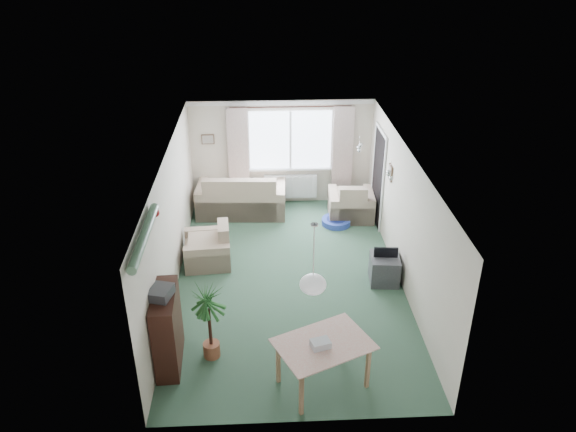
{
  "coord_description": "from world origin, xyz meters",
  "views": [
    {
      "loc": [
        -0.44,
        -8.43,
        5.72
      ],
      "look_at": [
        0.0,
        0.3,
        1.15
      ],
      "focal_mm": 35.0,
      "sensor_mm": 36.0,
      "label": 1
    }
  ],
  "objects_px": {
    "armchair_corner": "(351,199)",
    "pet_bed": "(336,222)",
    "houseplant": "(209,322)",
    "coffee_table": "(252,206)",
    "armchair_left": "(207,244)",
    "bookshelf": "(167,329)",
    "dining_table": "(323,365)",
    "tv_cube": "(384,269)",
    "sofa": "(241,192)"
  },
  "relations": [
    {
      "from": "armchair_corner",
      "to": "coffee_table",
      "type": "height_order",
      "value": "armchair_corner"
    },
    {
      "from": "coffee_table",
      "to": "bookshelf",
      "type": "distance_m",
      "value": 4.79
    },
    {
      "from": "sofa",
      "to": "armchair_left",
      "type": "height_order",
      "value": "sofa"
    },
    {
      "from": "armchair_left",
      "to": "dining_table",
      "type": "relative_size",
      "value": 0.78
    },
    {
      "from": "bookshelf",
      "to": "dining_table",
      "type": "height_order",
      "value": "bookshelf"
    },
    {
      "from": "sofa",
      "to": "tv_cube",
      "type": "xyz_separation_m",
      "value": [
        2.6,
        -2.86,
        -0.23
      ]
    },
    {
      "from": "tv_cube",
      "to": "pet_bed",
      "type": "relative_size",
      "value": 0.9
    },
    {
      "from": "sofa",
      "to": "houseplant",
      "type": "distance_m",
      "value": 4.7
    },
    {
      "from": "coffee_table",
      "to": "pet_bed",
      "type": "distance_m",
      "value": 1.88
    },
    {
      "from": "tv_cube",
      "to": "armchair_left",
      "type": "bearing_deg",
      "value": 171.01
    },
    {
      "from": "armchair_corner",
      "to": "bookshelf",
      "type": "distance_m",
      "value": 5.54
    },
    {
      "from": "armchair_left",
      "to": "pet_bed",
      "type": "height_order",
      "value": "armchair_left"
    },
    {
      "from": "sofa",
      "to": "pet_bed",
      "type": "bearing_deg",
      "value": 164.49
    },
    {
      "from": "houseplant",
      "to": "coffee_table",
      "type": "bearing_deg",
      "value": 82.84
    },
    {
      "from": "armchair_left",
      "to": "houseplant",
      "type": "height_order",
      "value": "houseplant"
    },
    {
      "from": "armchair_corner",
      "to": "houseplant",
      "type": "distance_m",
      "value": 5.13
    },
    {
      "from": "sofa",
      "to": "coffee_table",
      "type": "distance_m",
      "value": 0.37
    },
    {
      "from": "armchair_left",
      "to": "coffee_table",
      "type": "relative_size",
      "value": 0.88
    },
    {
      "from": "armchair_corner",
      "to": "bookshelf",
      "type": "height_order",
      "value": "bookshelf"
    },
    {
      "from": "tv_cube",
      "to": "pet_bed",
      "type": "distance_m",
      "value": 2.26
    },
    {
      "from": "dining_table",
      "to": "armchair_left",
      "type": "bearing_deg",
      "value": 119.12
    },
    {
      "from": "armchair_left",
      "to": "pet_bed",
      "type": "relative_size",
      "value": 1.43
    },
    {
      "from": "sofa",
      "to": "tv_cube",
      "type": "distance_m",
      "value": 3.87
    },
    {
      "from": "armchair_left",
      "to": "tv_cube",
      "type": "bearing_deg",
      "value": 71.52
    },
    {
      "from": "houseplant",
      "to": "pet_bed",
      "type": "xyz_separation_m",
      "value": [
        2.37,
        4.01,
        -0.56
      ]
    },
    {
      "from": "dining_table",
      "to": "pet_bed",
      "type": "distance_m",
      "value": 4.75
    },
    {
      "from": "coffee_table",
      "to": "dining_table",
      "type": "distance_m",
      "value": 5.3
    },
    {
      "from": "sofa",
      "to": "coffee_table",
      "type": "height_order",
      "value": "sofa"
    },
    {
      "from": "coffee_table",
      "to": "sofa",
      "type": "bearing_deg",
      "value": 146.38
    },
    {
      "from": "armchair_corner",
      "to": "pet_bed",
      "type": "xyz_separation_m",
      "value": [
        -0.35,
        -0.34,
        -0.36
      ]
    },
    {
      "from": "houseplant",
      "to": "tv_cube",
      "type": "xyz_separation_m",
      "value": [
        2.95,
        1.83,
        -0.37
      ]
    },
    {
      "from": "armchair_corner",
      "to": "tv_cube",
      "type": "xyz_separation_m",
      "value": [
        0.22,
        -2.52,
        -0.17
      ]
    },
    {
      "from": "sofa",
      "to": "tv_cube",
      "type": "bearing_deg",
      "value": 135.37
    },
    {
      "from": "coffee_table",
      "to": "pet_bed",
      "type": "bearing_deg",
      "value": -16.35
    },
    {
      "from": "coffee_table",
      "to": "dining_table",
      "type": "relative_size",
      "value": 0.88
    },
    {
      "from": "coffee_table",
      "to": "bookshelf",
      "type": "height_order",
      "value": "bookshelf"
    },
    {
      "from": "coffee_table",
      "to": "houseplant",
      "type": "xyz_separation_m",
      "value": [
        -0.57,
        -4.53,
        0.4
      ]
    },
    {
      "from": "sofa",
      "to": "armchair_corner",
      "type": "bearing_deg",
      "value": 174.89
    },
    {
      "from": "houseplant",
      "to": "pet_bed",
      "type": "height_order",
      "value": "houseplant"
    },
    {
      "from": "bookshelf",
      "to": "dining_table",
      "type": "relative_size",
      "value": 1.05
    },
    {
      "from": "bookshelf",
      "to": "dining_table",
      "type": "xyz_separation_m",
      "value": [
        2.17,
        -0.57,
        -0.24
      ]
    },
    {
      "from": "coffee_table",
      "to": "dining_table",
      "type": "xyz_separation_m",
      "value": [
        1.01,
        -5.2,
        0.13
      ]
    },
    {
      "from": "tv_cube",
      "to": "bookshelf",
      "type": "bearing_deg",
      "value": -146.52
    },
    {
      "from": "armchair_left",
      "to": "tv_cube",
      "type": "xyz_separation_m",
      "value": [
        3.2,
        -0.8,
        -0.14
      ]
    },
    {
      "from": "bookshelf",
      "to": "coffee_table",
      "type": "bearing_deg",
      "value": 73.29
    },
    {
      "from": "bookshelf",
      "to": "tv_cube",
      "type": "distance_m",
      "value": 4.04
    },
    {
      "from": "armchair_corner",
      "to": "armchair_left",
      "type": "distance_m",
      "value": 3.44
    },
    {
      "from": "tv_cube",
      "to": "pet_bed",
      "type": "bearing_deg",
      "value": 109.89
    },
    {
      "from": "armchair_corner",
      "to": "bookshelf",
      "type": "relative_size",
      "value": 0.8
    },
    {
      "from": "houseplant",
      "to": "tv_cube",
      "type": "bearing_deg",
      "value": 31.82
    }
  ]
}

